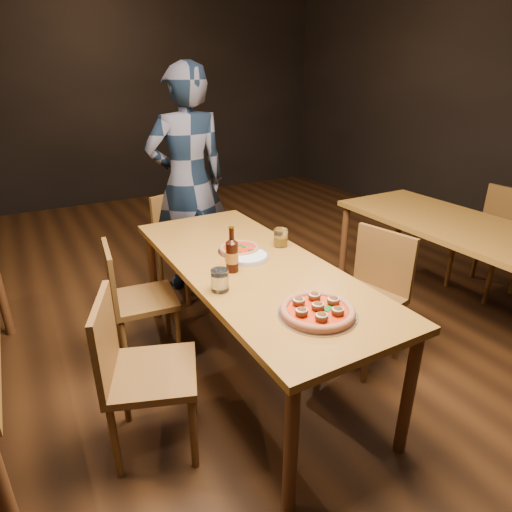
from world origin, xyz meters
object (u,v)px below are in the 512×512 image
plate_stack (247,257)px  amber_glass (281,238)px  pizza_margherita (239,249)px  diner (188,182)px  table_right (467,236)px  chair_main_nw (152,372)px  chair_nbr_right (489,241)px  pizza_meatball (318,310)px  chair_main_e (363,298)px  table_main (252,275)px  chair_main_sw (144,299)px  chair_end (188,244)px  water_glass (220,280)px  beer_bottle (232,256)px

plate_stack → amber_glass: 0.30m
pizza_margherita → diner: (0.12, 1.15, 0.17)m
table_right → chair_main_nw: 2.42m
chair_nbr_right → pizza_meatball: chair_nbr_right is taller
chair_main_e → chair_nbr_right: bearing=85.4°
table_main → chair_main_sw: chair_main_sw is taller
chair_nbr_right → plate_stack: bearing=-93.0°
pizza_margherita → chair_end: bearing=88.1°
chair_main_sw → pizza_meatball: 1.30m
pizza_meatball → plate_stack: size_ratio=1.43×
chair_main_sw → diner: diner is taller
table_main → pizza_meatball: (-0.01, -0.65, 0.10)m
pizza_margherita → chair_main_sw: bearing=152.5°
chair_end → amber_glass: (0.24, -1.06, 0.36)m
chair_main_nw → plate_stack: size_ratio=3.48×
chair_main_nw → water_glass: size_ratio=7.83×
plate_stack → chair_main_sw: bearing=143.1°
table_main → chair_main_sw: size_ratio=2.35×
table_main → water_glass: water_glass is taller
pizza_meatball → chair_main_sw: bearing=114.3°
chair_main_e → diner: diner is taller
pizza_margherita → plate_stack: pizza_margherita is taller
chair_nbr_right → pizza_meatball: bearing=-75.1°
table_right → beer_bottle: size_ratio=7.79×
table_main → chair_main_nw: bearing=-157.9°
table_main → chair_end: (0.06, 1.22, -0.23)m
amber_glass → chair_main_nw: bearing=-156.1°
chair_main_e → pizza_meatball: chair_main_e is taller
pizza_meatball → amber_glass: amber_glass is taller
table_main → pizza_meatball: size_ratio=5.44×
water_glass → pizza_meatball: bearing=-57.1°
chair_main_sw → table_right: bearing=-100.9°
chair_main_e → plate_stack: 0.80m
diner → water_glass: bearing=75.7°
table_main → diner: 1.39m
water_glass → table_main: bearing=34.4°
table_right → diner: diner is taller
amber_glass → chair_main_sw: bearing=158.0°
chair_main_sw → chair_nbr_right: bearing=-94.0°
pizza_margherita → diner: bearing=84.2°
diner → chair_nbr_right: bearing=148.8°
pizza_margherita → beer_bottle: 0.30m
chair_main_e → diner: bearing=-173.7°
chair_end → plate_stack: chair_end is taller
pizza_meatball → chair_end: bearing=87.8°
chair_main_sw → chair_main_e: bearing=-114.8°
pizza_meatball → beer_bottle: size_ratio=1.43×
chair_main_sw → water_glass: (0.23, -0.70, 0.38)m
diner → beer_bottle: bearing=79.9°
beer_bottle → pizza_margherita: bearing=54.5°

